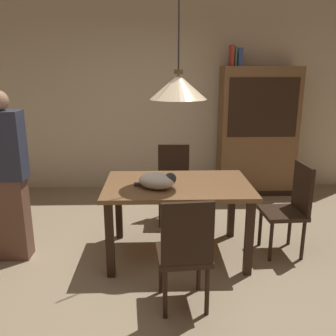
# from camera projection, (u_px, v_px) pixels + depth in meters

# --- Properties ---
(ground) EXTENTS (10.00, 10.00, 0.00)m
(ground) POSITION_uv_depth(u_px,v_px,m) (164.00, 277.00, 3.26)
(ground) COLOR #998466
(back_wall) EXTENTS (6.40, 0.10, 2.90)m
(back_wall) POSITION_uv_depth(u_px,v_px,m) (160.00, 94.00, 5.43)
(back_wall) COLOR beige
(back_wall) RESTS_ON ground
(dining_table) EXTENTS (1.40, 0.90, 0.75)m
(dining_table) POSITION_uv_depth(u_px,v_px,m) (178.00, 193.00, 3.50)
(dining_table) COLOR brown
(dining_table) RESTS_ON ground
(chair_far_back) EXTENTS (0.41, 0.41, 0.93)m
(chair_far_back) POSITION_uv_depth(u_px,v_px,m) (174.00, 180.00, 4.39)
(chair_far_back) COLOR black
(chair_far_back) RESTS_ON ground
(chair_right_side) EXTENTS (0.42, 0.42, 0.93)m
(chair_right_side) POSITION_uv_depth(u_px,v_px,m) (291.00, 205.00, 3.58)
(chair_right_side) COLOR black
(chair_right_side) RESTS_ON ground
(chair_near_front) EXTENTS (0.43, 0.43, 0.93)m
(chair_near_front) POSITION_uv_depth(u_px,v_px,m) (185.00, 250.00, 2.69)
(chair_near_front) COLOR black
(chair_near_front) RESTS_ON ground
(cat_sleeping) EXTENTS (0.41, 0.33, 0.16)m
(cat_sleeping) POSITION_uv_depth(u_px,v_px,m) (158.00, 181.00, 3.31)
(cat_sleeping) COLOR silver
(cat_sleeping) RESTS_ON dining_table
(pendant_lamp) EXTENTS (0.52, 0.52, 1.30)m
(pendant_lamp) POSITION_uv_depth(u_px,v_px,m) (178.00, 87.00, 3.23)
(pendant_lamp) COLOR beige
(hutch_bookcase) EXTENTS (1.12, 0.45, 1.85)m
(hutch_bookcase) POSITION_uv_depth(u_px,v_px,m) (257.00, 134.00, 5.30)
(hutch_bookcase) COLOR brown
(hutch_bookcase) RESTS_ON ground
(book_red_tall) EXTENTS (0.04, 0.22, 0.28)m
(book_red_tall) POSITION_uv_depth(u_px,v_px,m) (231.00, 56.00, 4.99)
(book_red_tall) COLOR #B73833
(book_red_tall) RESTS_ON hutch_bookcase
(book_green_slim) EXTENTS (0.03, 0.20, 0.26)m
(book_green_slim) POSITION_uv_depth(u_px,v_px,m) (235.00, 56.00, 5.00)
(book_green_slim) COLOR #427A4C
(book_green_slim) RESTS_ON hutch_bookcase
(book_blue_wide) EXTENTS (0.06, 0.24, 0.24)m
(book_blue_wide) POSITION_uv_depth(u_px,v_px,m) (239.00, 57.00, 5.00)
(book_blue_wide) COLOR #384C93
(book_blue_wide) RESTS_ON hutch_bookcase
(person_standing) EXTENTS (0.36, 0.22, 1.64)m
(person_standing) POSITION_uv_depth(u_px,v_px,m) (7.00, 178.00, 3.40)
(person_standing) COLOR brown
(person_standing) RESTS_ON ground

